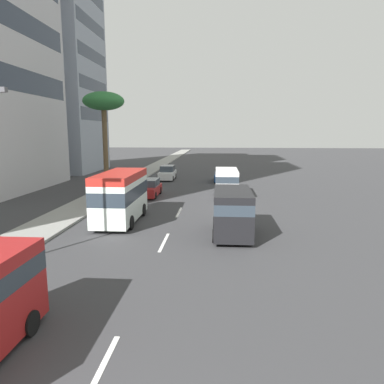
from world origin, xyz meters
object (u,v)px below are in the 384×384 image
at_px(car_fourth, 168,173).
at_px(palm_tree, 104,104).
at_px(van_lead, 232,210).
at_px(pedestrian_near_lamp, 104,182).
at_px(minibus_second, 121,195).
at_px(car_sixth, 148,188).
at_px(van_fifth, 227,181).
at_px(car_seventh, 222,175).
at_px(pedestrian_by_tree, 88,192).

distance_m(car_fourth, palm_tree, 12.08).
distance_m(van_lead, palm_tree, 21.02).
distance_m(car_fourth, pedestrian_near_lamp, 11.27).
distance_m(van_lead, minibus_second, 7.51).
distance_m(minibus_second, car_sixth, 9.45).
distance_m(car_sixth, pedestrian_near_lamp, 4.62).
xyz_separation_m(van_lead, van_fifth, (12.04, 0.06, -0.05)).
relative_size(van_lead, minibus_second, 0.76).
bearing_deg(car_sixth, van_lead, 30.53).
height_order(van_lead, car_seventh, van_lead).
distance_m(car_seventh, pedestrian_by_tree, 18.23).
bearing_deg(car_fourth, pedestrian_by_tree, -13.50).
relative_size(car_fourth, car_sixth, 0.99).
bearing_deg(pedestrian_by_tree, car_fourth, -38.10).
bearing_deg(palm_tree, car_fourth, -33.16).
distance_m(van_fifth, pedestrian_near_lamp, 11.54).
relative_size(van_lead, pedestrian_near_lamp, 2.74).
height_order(car_fourth, pedestrian_by_tree, pedestrian_by_tree).
xyz_separation_m(minibus_second, car_sixth, (9.40, 0.06, -1.02)).
xyz_separation_m(car_seventh, palm_tree, (-6.43, 11.75, 7.67)).
xyz_separation_m(van_lead, car_sixth, (12.03, 7.09, -0.73)).
xyz_separation_m(minibus_second, pedestrian_by_tree, (4.65, 3.85, -0.61)).
bearing_deg(van_lead, palm_tree, 37.55).
relative_size(minibus_second, car_sixth, 1.38).
bearing_deg(car_seventh, pedestrian_by_tree, 144.65).
distance_m(pedestrian_near_lamp, pedestrian_by_tree, 5.99).
height_order(minibus_second, car_sixth, minibus_second).
bearing_deg(van_fifth, pedestrian_near_lamp, 84.05).
relative_size(car_fourth, pedestrian_near_lamp, 2.60).
bearing_deg(pedestrian_by_tree, palm_tree, -16.45).
bearing_deg(car_sixth, car_fourth, 179.41).
height_order(minibus_second, pedestrian_by_tree, minibus_second).
relative_size(minibus_second, pedestrian_by_tree, 3.47).
xyz_separation_m(car_fourth, van_fifth, (-11.50, -6.91, 0.61)).
bearing_deg(palm_tree, van_fifth, -107.00).
xyz_separation_m(van_lead, car_seventh, (22.15, 0.33, -0.69)).
relative_size(van_lead, pedestrian_by_tree, 2.62).
bearing_deg(minibus_second, van_lead, 69.50).
relative_size(car_seventh, palm_tree, 0.45).
xyz_separation_m(minibus_second, car_seventh, (19.52, -6.70, -0.98)).
bearing_deg(car_fourth, palm_tree, -33.16).
bearing_deg(palm_tree, pedestrian_by_tree, -171.84).
bearing_deg(car_seventh, palm_tree, 118.67).
distance_m(van_lead, pedestrian_by_tree, 13.09).
relative_size(van_lead, car_fourth, 1.05).
distance_m(van_fifth, car_sixth, 7.06).
relative_size(minibus_second, van_fifth, 1.25).
bearing_deg(pedestrian_by_tree, car_sixth, -63.17).
bearing_deg(pedestrian_near_lamp, van_fifth, -88.95).
xyz_separation_m(pedestrian_near_lamp, pedestrian_by_tree, (-5.96, -0.66, 0.05)).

